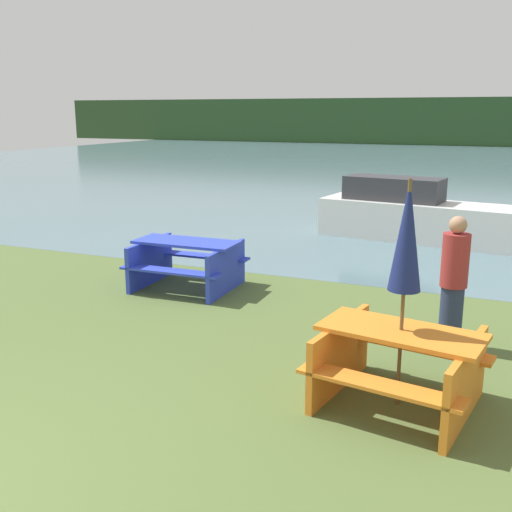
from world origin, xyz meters
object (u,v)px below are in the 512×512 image
boat (425,217)px  person (453,282)px  picnic_table_blue (187,260)px  umbrella_navy (407,237)px  picnic_table_orange (399,361)px

boat → person: size_ratio=3.11×
boat → person: bearing=-71.2°
picnic_table_blue → person: person is taller
picnic_table_blue → umbrella_navy: size_ratio=0.77×
picnic_table_orange → umbrella_navy: size_ratio=0.78×
picnic_table_orange → person: bearing=80.1°
picnic_table_blue → boat: (3.07, 5.37, 0.07)m
picnic_table_blue → person: 4.35m
picnic_table_orange → umbrella_navy: umbrella_navy is taller
person → boat: bearing=100.5°
umbrella_navy → person: umbrella_navy is taller
picnic_table_orange → boat: size_ratio=0.35×
picnic_table_orange → person: person is taller
picnic_table_orange → picnic_table_blue: 4.78m
picnic_table_blue → umbrella_navy: umbrella_navy is taller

